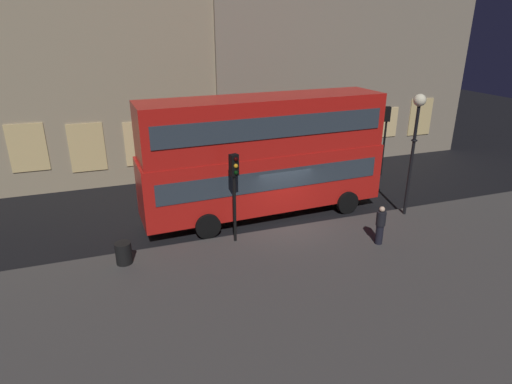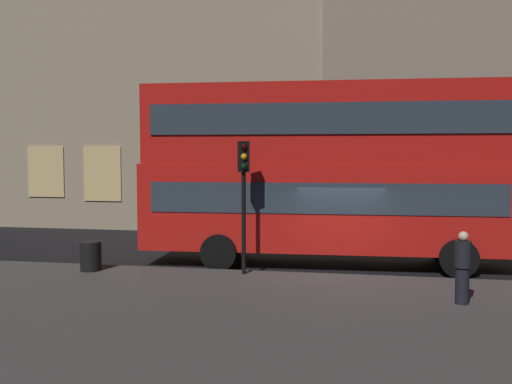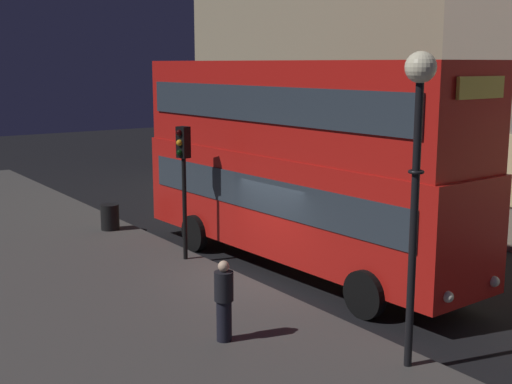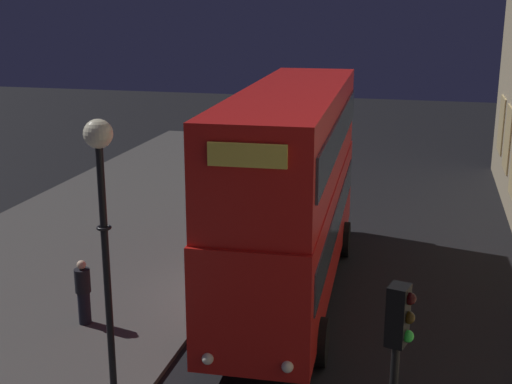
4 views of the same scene
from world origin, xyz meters
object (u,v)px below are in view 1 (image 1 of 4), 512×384
at_px(traffic_light_far_side, 386,126).
at_px(pedestrian, 380,225).
at_px(double_decker_bus, 264,152).
at_px(traffic_light_near_kerb, 234,180).
at_px(street_lamp, 416,126).
at_px(litter_bin, 124,253).

xyz_separation_m(traffic_light_far_side, pedestrian, (-5.30, -7.57, -1.99)).
distance_m(double_decker_bus, traffic_light_near_kerb, 3.08).
relative_size(street_lamp, litter_bin, 6.67).
distance_m(traffic_light_near_kerb, traffic_light_far_side, 12.02).
bearing_deg(pedestrian, litter_bin, 59.59).
relative_size(pedestrian, litter_bin, 1.95).
xyz_separation_m(traffic_light_far_side, litter_bin, (-15.13, -5.77, -2.40)).
bearing_deg(traffic_light_near_kerb, pedestrian, -36.80).
distance_m(traffic_light_near_kerb, pedestrian, 6.11).
xyz_separation_m(traffic_light_near_kerb, litter_bin, (-4.42, -0.33, -2.25)).
bearing_deg(traffic_light_far_side, pedestrian, 69.18).
height_order(street_lamp, litter_bin, street_lamp).
height_order(double_decker_bus, litter_bin, double_decker_bus).
bearing_deg(traffic_light_far_side, litter_bin, 35.02).
distance_m(pedestrian, litter_bin, 10.01).
height_order(pedestrian, litter_bin, pedestrian).
bearing_deg(double_decker_bus, litter_bin, -160.81).
bearing_deg(street_lamp, double_decker_bus, 159.73).
bearing_deg(street_lamp, litter_bin, -178.63).
height_order(traffic_light_far_side, litter_bin, traffic_light_far_side).
distance_m(street_lamp, pedestrian, 4.89).
height_order(traffic_light_near_kerb, traffic_light_far_side, traffic_light_far_side).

